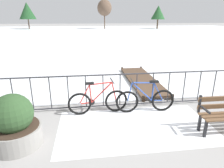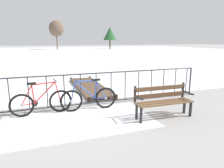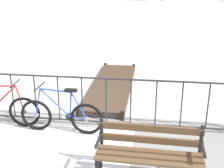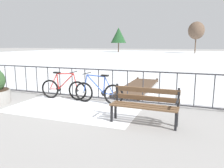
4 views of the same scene
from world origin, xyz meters
The scene contains 10 objects.
ground_plane centered at (0.00, 0.00, 0.00)m, with size 160.00×160.00×0.00m, color gray.
frozen_pond centered at (0.00, 28.40, 0.01)m, with size 80.00×56.00×0.03m, color white.
snow_patch centered at (-0.06, -1.20, 0.00)m, with size 3.87×2.09×0.01m, color white.
railing_fence centered at (0.00, 0.00, 0.56)m, with size 9.06×0.06×1.07m.
bicycle_near_railing centered at (0.42, -0.40, 0.37)m, with size 1.71×0.52×0.97m.
bicycle_second centered at (-0.94, -0.31, 0.37)m, with size 1.71×0.52×0.97m.
park_bench centered at (2.18, -1.63, 0.51)m, with size 1.61×0.52×0.89m.
wooden_dock centered at (1.08, 2.25, 0.12)m, with size 1.10×4.00×0.20m.
tree_far_west centered at (3.35, 41.39, 4.51)m, with size 3.16×3.16×6.26m.
tree_west_mid centered at (15.47, 40.45, 3.55)m, with size 3.17×3.17×5.07m.
Camera 2 is at (-0.95, -6.21, 2.08)m, focal length 32.78 mm.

